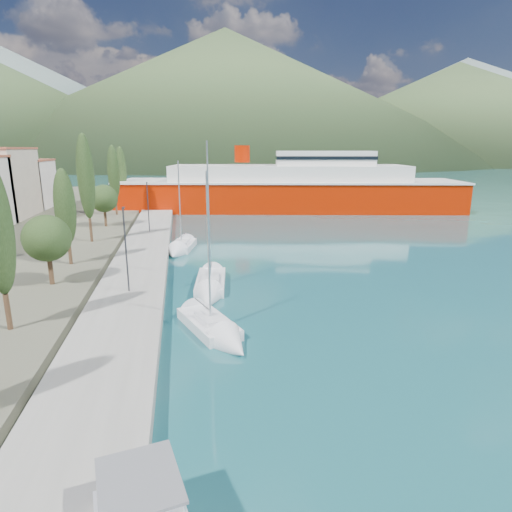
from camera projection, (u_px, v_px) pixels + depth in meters
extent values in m
plane|color=#1B565C|center=(197.00, 184.00, 131.99)|extent=(1400.00, 1400.00, 0.00)
cube|color=gray|center=(141.00, 261.00, 40.62)|extent=(5.00, 88.00, 0.80)
cone|color=slate|center=(232.00, 95.00, 658.19)|extent=(760.00, 760.00, 180.00)
cone|color=slate|center=(463.00, 108.00, 643.90)|extent=(640.00, 640.00, 140.00)
cone|color=#3D542E|center=(226.00, 96.00, 392.03)|extent=(480.00, 480.00, 115.00)
cone|color=#3D542E|center=(455.00, 112.00, 413.01)|extent=(420.00, 420.00, 90.00)
cube|color=white|center=(22.00, 185.00, 73.89)|extent=(9.00, 10.00, 8.00)
cube|color=#9E5138|center=(19.00, 160.00, 72.88)|extent=(9.20, 10.20, 0.30)
cylinder|color=#47301E|center=(8.00, 312.00, 24.38)|extent=(0.30, 0.30, 2.12)
cylinder|color=#47301E|center=(51.00, 270.00, 32.56)|extent=(0.36, 0.36, 2.19)
sphere|color=#273C1A|center=(47.00, 238.00, 31.95)|extent=(3.51, 3.51, 3.51)
cylinder|color=#47301E|center=(70.00, 254.00, 38.34)|extent=(0.30, 0.30, 1.87)
ellipsoid|color=#273C1A|center=(65.00, 207.00, 37.30)|extent=(1.80, 1.80, 6.62)
cylinder|color=#47301E|center=(91.00, 230.00, 47.53)|extent=(0.30, 0.30, 2.58)
ellipsoid|color=#273C1A|center=(86.00, 177.00, 46.10)|extent=(1.80, 1.80, 9.15)
cylinder|color=#47301E|center=(105.00, 218.00, 56.93)|extent=(0.36, 0.36, 2.26)
sphere|color=#273C1A|center=(104.00, 198.00, 56.30)|extent=(3.62, 3.62, 3.62)
cylinder|color=#47301E|center=(116.00, 207.00, 66.98)|extent=(0.30, 0.30, 2.35)
ellipsoid|color=#273C1A|center=(114.00, 173.00, 65.68)|extent=(1.80, 1.80, 8.32)
cylinder|color=#47301E|center=(123.00, 201.00, 75.48)|extent=(0.30, 0.30, 2.31)
ellipsoid|color=#273C1A|center=(121.00, 170.00, 74.20)|extent=(1.80, 1.80, 8.18)
cylinder|color=#2D2D33|center=(126.00, 251.00, 30.21)|extent=(0.12, 0.12, 6.00)
cube|color=#2D2D33|center=(123.00, 208.00, 29.72)|extent=(0.15, 0.50, 0.12)
cylinder|color=#2D2D33|center=(148.00, 207.00, 52.30)|extent=(0.12, 0.12, 6.00)
cube|color=#2D2D33|center=(147.00, 182.00, 51.80)|extent=(0.15, 0.50, 0.12)
cube|color=slate|center=(139.00, 480.00, 11.26)|extent=(2.58, 2.89, 0.09)
cube|color=silver|center=(208.00, 325.00, 26.36)|extent=(3.83, 5.72, 0.85)
cube|color=silver|center=(211.00, 318.00, 25.93)|extent=(1.94, 2.43, 0.33)
cylinder|color=silver|center=(209.00, 249.00, 24.87)|extent=(0.12, 0.12, 8.94)
cone|color=silver|center=(233.00, 346.00, 23.51)|extent=(2.87, 3.06, 2.17)
cube|color=silver|center=(211.00, 283.00, 34.56)|extent=(2.99, 6.43, 0.88)
cube|color=silver|center=(210.00, 278.00, 34.02)|extent=(1.64, 2.63, 0.34)
cylinder|color=silver|center=(209.00, 213.00, 32.74)|extent=(0.12, 0.12, 10.70)
cone|color=silver|center=(208.00, 300.00, 30.72)|extent=(2.58, 3.15, 2.24)
cube|color=silver|center=(182.00, 247.00, 47.23)|extent=(3.39, 5.56, 0.89)
cube|color=silver|center=(181.00, 242.00, 46.75)|extent=(1.80, 2.33, 0.35)
cylinder|color=silver|center=(180.00, 203.00, 45.70)|extent=(0.12, 0.12, 8.88)
cone|color=silver|center=(175.00, 254.00, 44.02)|extent=(2.76, 2.87, 2.27)
cube|color=#AD1800|center=(288.00, 197.00, 76.83)|extent=(60.93, 23.53, 5.76)
cube|color=silver|center=(288.00, 181.00, 76.13)|extent=(61.41, 23.98, 0.31)
cube|color=silver|center=(289.00, 174.00, 75.82)|extent=(42.37, 17.93, 3.09)
cube|color=silver|center=(324.00, 158.00, 75.04)|extent=(17.86, 10.71, 2.47)
cylinder|color=#AD1800|center=(242.00, 154.00, 75.11)|extent=(2.67, 2.67, 2.88)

